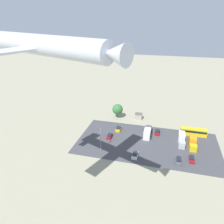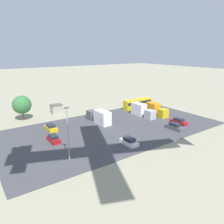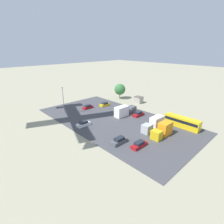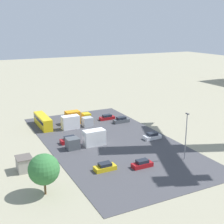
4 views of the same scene
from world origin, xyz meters
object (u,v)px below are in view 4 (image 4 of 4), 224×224
(parked_car_1, at_px, (107,117))
(parked_truck_2, at_px, (76,117))
(parked_car_3, at_px, (70,140))
(parked_car_5, at_px, (105,167))
(shed_building, at_px, (24,164))
(parked_car_2, at_px, (121,120))
(parked_car_4, at_px, (152,136))
(parked_truck_0, at_px, (75,122))
(parked_truck_1, at_px, (88,139))
(bus, at_px, (43,121))
(parked_car_0, at_px, (142,164))

(parked_car_1, height_order, parked_truck_2, parked_truck_2)
(parked_car_3, height_order, parked_car_5, parked_car_3)
(shed_building, bearing_deg, parked_car_2, 120.72)
(parked_car_2, distance_m, parked_car_4, 14.93)
(parked_truck_0, bearing_deg, shed_building, -41.80)
(parked_car_3, relative_size, parked_truck_1, 0.49)
(parked_car_3, distance_m, parked_truck_0, 11.03)
(parked_car_1, height_order, parked_car_2, parked_car_2)
(bus, bearing_deg, parked_car_2, -16.76)
(bus, bearing_deg, parked_car_4, -44.92)
(shed_building, xyz_separation_m, parked_car_5, (6.81, 13.67, -0.70))
(parked_car_0, xyz_separation_m, parked_truck_1, (-14.85, -5.12, 1.01))
(bus, distance_m, parked_car_3, 14.96)
(parked_car_4, relative_size, parked_truck_0, 0.51)
(parked_car_1, relative_size, parked_car_3, 1.03)
(shed_building, distance_m, parked_truck_1, 16.70)
(parked_car_5, distance_m, parked_truck_0, 26.69)
(parked_car_3, bearing_deg, shed_building, 128.17)
(parked_car_3, height_order, parked_truck_2, parked_truck_2)
(parked_truck_1, bearing_deg, parked_car_5, 171.50)
(parked_car_1, relative_size, parked_car_2, 0.99)
(parked_car_2, xyz_separation_m, parked_car_5, (25.10, -17.10, -0.07))
(shed_building, bearing_deg, parked_car_0, 66.83)
(parked_car_5, bearing_deg, parked_truck_0, -8.26)
(bus, bearing_deg, parked_car_1, -5.47)
(parked_car_5, bearing_deg, parked_car_4, -59.97)
(parked_car_1, xyz_separation_m, parked_car_5, (29.58, -14.80, 0.01))
(shed_building, xyz_separation_m, bus, (-24.53, 10.05, 0.36))
(parked_car_1, bearing_deg, parked_car_5, -26.58)
(parked_car_5, height_order, parked_truck_0, parked_truck_0)
(parked_car_5, bearing_deg, parked_truck_1, -8.50)
(parked_car_1, height_order, parked_car_3, parked_car_3)
(shed_building, xyz_separation_m, parked_truck_0, (-19.58, 17.51, 0.31))
(shed_building, distance_m, bus, 26.51)
(shed_building, relative_size, parked_car_4, 0.79)
(parked_car_1, xyz_separation_m, parked_car_4, (19.40, 2.81, 0.03))
(parked_car_3, xyz_separation_m, parked_car_5, (16.62, 1.19, -0.05))
(parked_car_2, bearing_deg, parked_car_3, 114.86)
(parked_truck_0, height_order, parked_truck_2, parked_truck_2)
(bus, height_order, parked_car_3, bus)
(bus, distance_m, parked_truck_0, 8.95)
(parked_car_2, bearing_deg, bus, 73.24)
(parked_car_1, bearing_deg, parked_truck_1, -37.52)
(parked_car_2, xyz_separation_m, parked_car_3, (8.48, -18.29, -0.02))
(parked_car_5, bearing_deg, parked_truck_2, -10.52)
(bus, height_order, parked_car_2, bus)
(parked_car_0, relative_size, parked_car_5, 0.99)
(parked_car_3, height_order, parked_car_4, parked_car_3)
(bus, distance_m, parked_car_5, 31.57)
(parked_car_0, height_order, parked_car_5, parked_car_0)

